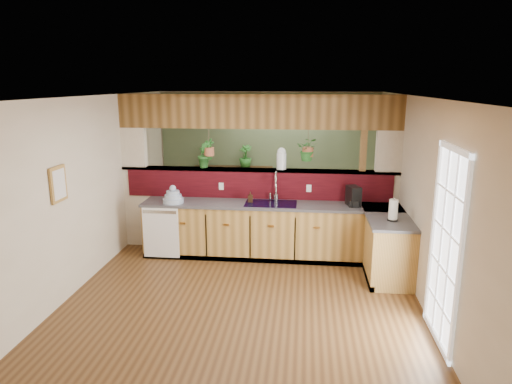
# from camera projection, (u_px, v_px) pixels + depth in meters

# --- Properties ---
(ground) EXTENTS (4.60, 7.00, 0.01)m
(ground) POSITION_uv_depth(u_px,v_px,m) (248.00, 281.00, 6.57)
(ground) COLOR #503318
(ground) RESTS_ON ground
(ceiling) EXTENTS (4.60, 7.00, 0.01)m
(ceiling) POSITION_uv_depth(u_px,v_px,m) (247.00, 97.00, 5.96)
(ceiling) COLOR brown
(ceiling) RESTS_ON ground
(wall_back) EXTENTS (4.60, 0.02, 2.60)m
(wall_back) POSITION_uv_depth(u_px,v_px,m) (268.00, 154.00, 9.65)
(wall_back) COLOR beige
(wall_back) RESTS_ON ground
(wall_front) EXTENTS (4.60, 0.02, 2.60)m
(wall_front) POSITION_uv_depth(u_px,v_px,m) (178.00, 323.00, 2.88)
(wall_front) COLOR beige
(wall_front) RESTS_ON ground
(wall_left) EXTENTS (0.02, 7.00, 2.60)m
(wall_left) POSITION_uv_depth(u_px,v_px,m) (88.00, 189.00, 6.50)
(wall_left) COLOR beige
(wall_left) RESTS_ON ground
(wall_right) EXTENTS (0.02, 7.00, 2.60)m
(wall_right) POSITION_uv_depth(u_px,v_px,m) (420.00, 198.00, 6.02)
(wall_right) COLOR beige
(wall_right) RESTS_ON ground
(pass_through_partition) EXTENTS (4.60, 0.21, 2.60)m
(pass_through_partition) POSITION_uv_depth(u_px,v_px,m) (259.00, 181.00, 7.59)
(pass_through_partition) COLOR beige
(pass_through_partition) RESTS_ON ground
(pass_through_ledge) EXTENTS (4.60, 0.21, 0.04)m
(pass_through_ledge) POSITION_uv_depth(u_px,v_px,m) (258.00, 170.00, 7.55)
(pass_through_ledge) COLOR brown
(pass_through_ledge) RESTS_ON ground
(header_beam) EXTENTS (4.60, 0.15, 0.55)m
(header_beam) POSITION_uv_depth(u_px,v_px,m) (258.00, 112.00, 7.33)
(header_beam) COLOR brown
(header_beam) RESTS_ON ground
(sage_backwall) EXTENTS (4.55, 0.02, 2.55)m
(sage_backwall) POSITION_uv_depth(u_px,v_px,m) (268.00, 154.00, 9.63)
(sage_backwall) COLOR #4F6042
(sage_backwall) RESTS_ON ground
(countertop) EXTENTS (4.14, 1.52, 0.90)m
(countertop) POSITION_uv_depth(u_px,v_px,m) (307.00, 234.00, 7.22)
(countertop) COLOR olive
(countertop) RESTS_ON ground
(dishwasher) EXTENTS (0.58, 0.03, 0.82)m
(dishwasher) POSITION_uv_depth(u_px,v_px,m) (161.00, 232.00, 7.25)
(dishwasher) COLOR white
(dishwasher) RESTS_ON ground
(navy_sink) EXTENTS (0.82, 0.50, 0.18)m
(navy_sink) POSITION_uv_depth(u_px,v_px,m) (271.00, 208.00, 7.29)
(navy_sink) COLOR black
(navy_sink) RESTS_ON countertop
(french_door) EXTENTS (0.06, 1.02, 2.16)m
(french_door) POSITION_uv_depth(u_px,v_px,m) (445.00, 250.00, 4.83)
(french_door) COLOR white
(french_door) RESTS_ON ground
(framed_print) EXTENTS (0.04, 0.35, 0.45)m
(framed_print) POSITION_uv_depth(u_px,v_px,m) (58.00, 184.00, 5.67)
(framed_print) COLOR olive
(framed_print) RESTS_ON wall_left
(faucet) EXTENTS (0.22, 0.22, 0.50)m
(faucet) POSITION_uv_depth(u_px,v_px,m) (276.00, 185.00, 7.35)
(faucet) COLOR #B7B7B2
(faucet) RESTS_ON countertop
(dish_stack) EXTENTS (0.33, 0.33, 0.29)m
(dish_stack) POSITION_uv_depth(u_px,v_px,m) (173.00, 197.00, 7.30)
(dish_stack) COLOR #9AACC7
(dish_stack) RESTS_ON countertop
(soap_dispenser) EXTENTS (0.09, 0.09, 0.17)m
(soap_dispenser) POSITION_uv_depth(u_px,v_px,m) (250.00, 197.00, 7.34)
(soap_dispenser) COLOR #362213
(soap_dispenser) RESTS_ON countertop
(coffee_maker) EXTENTS (0.17, 0.28, 0.31)m
(coffee_maker) POSITION_uv_depth(u_px,v_px,m) (353.00, 197.00, 7.11)
(coffee_maker) COLOR black
(coffee_maker) RESTS_ON countertop
(paper_towel) EXTENTS (0.15, 0.15, 0.32)m
(paper_towel) POSITION_uv_depth(u_px,v_px,m) (393.00, 210.00, 6.35)
(paper_towel) COLOR black
(paper_towel) RESTS_ON countertop
(glass_jar) EXTENTS (0.16, 0.16, 0.36)m
(glass_jar) POSITION_uv_depth(u_px,v_px,m) (281.00, 158.00, 7.46)
(glass_jar) COLOR silver
(glass_jar) RESTS_ON pass_through_ledge
(ledge_plant_left) EXTENTS (0.25, 0.20, 0.44)m
(ledge_plant_left) POSITION_uv_depth(u_px,v_px,m) (205.00, 155.00, 7.59)
(ledge_plant_left) COLOR #225B20
(ledge_plant_left) RESTS_ON pass_through_ledge
(hanging_plant_a) EXTENTS (0.22, 0.18, 0.46)m
(hanging_plant_a) POSITION_uv_depth(u_px,v_px,m) (209.00, 143.00, 7.53)
(hanging_plant_a) COLOR brown
(hanging_plant_a) RESTS_ON header_beam
(hanging_plant_b) EXTENTS (0.37, 0.33, 0.49)m
(hanging_plant_b) POSITION_uv_depth(u_px,v_px,m) (308.00, 139.00, 7.35)
(hanging_plant_b) COLOR brown
(hanging_plant_b) RESTS_ON header_beam
(shelving_console) EXTENTS (1.70, 0.57, 1.11)m
(shelving_console) POSITION_uv_depth(u_px,v_px,m) (233.00, 193.00, 9.67)
(shelving_console) COLOR black
(shelving_console) RESTS_ON ground
(shelf_plant_a) EXTENTS (0.25, 0.19, 0.44)m
(shelf_plant_a) POSITION_uv_depth(u_px,v_px,m) (205.00, 156.00, 9.55)
(shelf_plant_a) COLOR #225B20
(shelf_plant_a) RESTS_ON shelving_console
(shelf_plant_b) EXTENTS (0.32, 0.32, 0.47)m
(shelf_plant_b) POSITION_uv_depth(u_px,v_px,m) (245.00, 156.00, 9.45)
(shelf_plant_b) COLOR #225B20
(shelf_plant_b) RESTS_ON shelving_console
(floor_plant) EXTENTS (0.93, 0.88, 0.81)m
(floor_plant) POSITION_uv_depth(u_px,v_px,m) (321.00, 214.00, 8.43)
(floor_plant) COLOR #225B20
(floor_plant) RESTS_ON ground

